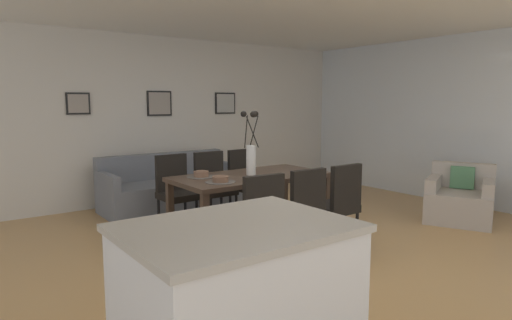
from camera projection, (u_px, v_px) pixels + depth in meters
ground_plane at (290, 253)px, 4.66m from camera, size 9.00×9.00×0.00m
back_wall_panel at (158, 119)px, 7.09m from camera, size 9.00×0.10×2.60m
side_window_wall at (450, 120)px, 6.96m from camera, size 0.10×6.30×2.60m
ceiling_panel at (267, 0)px, 4.64m from camera, size 9.00×7.20×0.08m
dining_table at (251, 181)px, 5.13m from camera, size 1.80×0.91×0.74m
dining_chair_near_left at (257, 216)px, 4.15m from camera, size 0.47×0.47×0.92m
dining_chair_near_right at (176, 188)px, 5.55m from camera, size 0.46×0.46×0.92m
dining_chair_far_left at (301, 208)px, 4.48m from camera, size 0.45×0.45×0.92m
dining_chair_far_right at (213, 183)px, 5.85m from camera, size 0.45×0.45×0.92m
dining_chair_mid_left at (338, 201)px, 4.80m from camera, size 0.44×0.44×0.92m
dining_chair_mid_right at (246, 179)px, 6.15m from camera, size 0.47×0.47×0.92m
centerpiece_vase at (251, 150)px, 5.09m from camera, size 0.21×0.23×0.73m
placemat_near_left at (220, 182)px, 4.64m from camera, size 0.32×0.32×0.01m
bowl_near_left at (220, 179)px, 4.64m from camera, size 0.17×0.17×0.07m
placemat_near_right at (201, 177)px, 4.97m from camera, size 0.32×0.32×0.01m
bowl_near_right at (201, 174)px, 4.96m from camera, size 0.17×0.17×0.07m
sofa at (171, 190)px, 6.61m from camera, size 2.02×0.84×0.80m
armchair at (460, 200)px, 5.89m from camera, size 1.06×1.06×0.75m
kitchen_island at (237, 305)px, 2.45m from camera, size 1.22×0.91×0.92m
framed_picture_left at (78, 104)px, 6.28m from camera, size 0.33×0.03×0.31m
framed_picture_center at (159, 103)px, 7.00m from camera, size 0.41×0.03×0.39m
framed_picture_right at (225, 103)px, 7.72m from camera, size 0.40×0.03×0.37m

